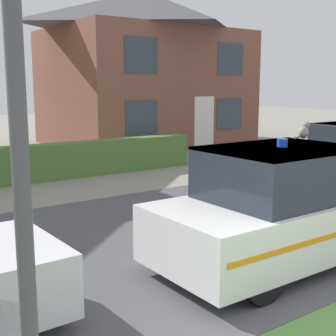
# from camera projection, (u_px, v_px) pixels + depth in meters

# --- Properties ---
(road_strip) EXTENTS (28.00, 6.21, 0.01)m
(road_strip) POSITION_uv_depth(u_px,v_px,m) (158.00, 239.00, 7.75)
(road_strip) COLOR #4C4C51
(road_strip) RESTS_ON ground
(garden_hedge) EXTENTS (8.03, 0.53, 0.98)m
(garden_hedge) POSITION_uv_depth(u_px,v_px,m) (66.00, 160.00, 12.90)
(garden_hedge) COLOR #4C7233
(garden_hedge) RESTS_ON ground
(police_car) EXTENTS (4.00, 1.77, 1.79)m
(police_car) POSITION_uv_depth(u_px,v_px,m) (283.00, 208.00, 6.64)
(police_car) COLOR black
(police_car) RESTS_ON road_strip
(cat) EXTENTS (0.29, 0.18, 0.24)m
(cat) POSITION_uv_depth(u_px,v_px,m) (304.00, 131.00, 6.45)
(cat) COLOR gray
(cat) RESTS_ON police_car
(house_right) EXTENTS (8.29, 6.57, 6.54)m
(house_right) POSITION_uv_depth(u_px,v_px,m) (145.00, 67.00, 20.55)
(house_right) COLOR brown
(house_right) RESTS_ON ground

